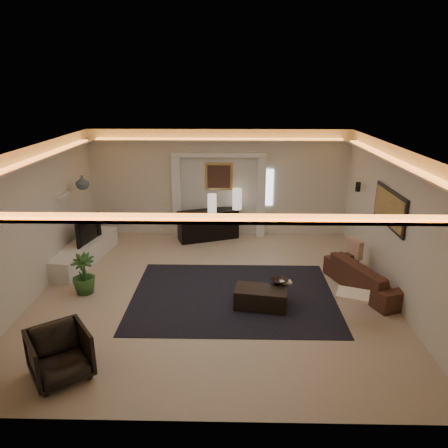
{
  "coord_description": "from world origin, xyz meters",
  "views": [
    {
      "loc": [
        0.38,
        -7.72,
        4.01
      ],
      "look_at": [
        0.2,
        0.6,
        1.25
      ],
      "focal_mm": 33.79,
      "sensor_mm": 36.0,
      "label": 1
    }
  ],
  "objects_px": {
    "sofa": "(368,276)",
    "armchair": "(60,355)",
    "console": "(208,225)",
    "coffee_table": "(261,297)"
  },
  "relations": [
    {
      "from": "console",
      "to": "armchair",
      "type": "distance_m",
      "value": 6.03
    },
    {
      "from": "sofa",
      "to": "armchair",
      "type": "bearing_deg",
      "value": 97.12
    },
    {
      "from": "coffee_table",
      "to": "console",
      "type": "bearing_deg",
      "value": 117.25
    },
    {
      "from": "coffee_table",
      "to": "armchair",
      "type": "distance_m",
      "value": 3.63
    },
    {
      "from": "console",
      "to": "coffee_table",
      "type": "bearing_deg",
      "value": -92.56
    },
    {
      "from": "console",
      "to": "sofa",
      "type": "distance_m",
      "value": 4.51
    },
    {
      "from": "console",
      "to": "sofa",
      "type": "bearing_deg",
      "value": -61.2
    },
    {
      "from": "sofa",
      "to": "armchair",
      "type": "distance_m",
      "value": 5.92
    },
    {
      "from": "armchair",
      "to": "sofa",
      "type": "bearing_deg",
      "value": -7.87
    },
    {
      "from": "console",
      "to": "coffee_table",
      "type": "height_order",
      "value": "console"
    }
  ]
}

